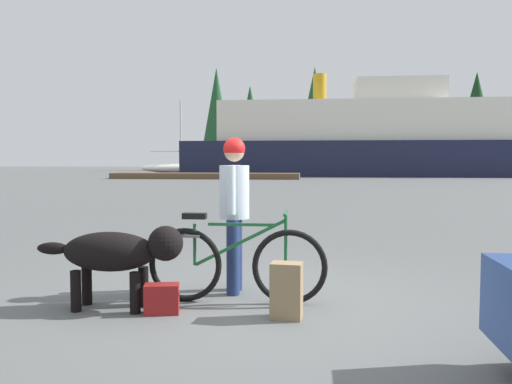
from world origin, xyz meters
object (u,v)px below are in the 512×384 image
(person_cyclist, at_px, (234,200))
(sailboat_moored, at_px, (181,168))
(bicycle, at_px, (236,263))
(backpack, at_px, (286,291))
(ferry_boat, at_px, (363,140))
(dog, at_px, (118,253))
(handbag_pannier, at_px, (162,299))

(person_cyclist, xyz_separation_m, sailboat_moored, (-11.97, 44.41, -0.53))
(bicycle, height_order, sailboat_moored, sailboat_moored)
(bicycle, relative_size, backpack, 3.54)
(bicycle, bearing_deg, ferry_boat, 83.15)
(dog, xyz_separation_m, sailboat_moored, (-10.95, 45.17, -0.07))
(bicycle, distance_m, backpack, 0.72)
(backpack, height_order, sailboat_moored, sailboat_moored)
(person_cyclist, xyz_separation_m, handbag_pannier, (-0.56, -0.86, -0.87))
(person_cyclist, height_order, handbag_pannier, person_cyclist)
(bicycle, height_order, ferry_boat, ferry_boat)
(handbag_pannier, xyz_separation_m, ferry_boat, (5.38, 39.95, 2.78))
(backpack, bearing_deg, handbag_pannier, 179.12)
(dog, relative_size, backpack, 2.84)
(handbag_pannier, bearing_deg, bicycle, 35.00)
(bicycle, xyz_separation_m, sailboat_moored, (-12.04, 44.82, 0.08))
(dog, distance_m, handbag_pannier, 0.62)
(person_cyclist, distance_m, backpack, 1.31)
(bicycle, bearing_deg, backpack, -40.70)
(handbag_pannier, xyz_separation_m, sailboat_moored, (-11.41, 45.27, 0.34))
(person_cyclist, relative_size, handbag_pannier, 5.25)
(ferry_boat, relative_size, sailboat_moored, 3.66)
(dog, relative_size, handbag_pannier, 4.55)
(dog, xyz_separation_m, ferry_boat, (5.83, 39.85, 2.37))
(dog, bearing_deg, backpack, -4.18)
(ferry_boat, distance_m, sailboat_moored, 17.78)
(bicycle, distance_m, handbag_pannier, 0.82)
(handbag_pannier, bearing_deg, person_cyclist, 57.02)
(backpack, xyz_separation_m, ferry_boat, (4.21, 39.96, 2.66))
(dog, xyz_separation_m, handbag_pannier, (0.45, -0.10, -0.41))
(ferry_boat, xyz_separation_m, sailboat_moored, (-16.78, 5.32, -2.44))
(person_cyclist, bearing_deg, backpack, -55.26)
(person_cyclist, bearing_deg, dog, -143.07)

